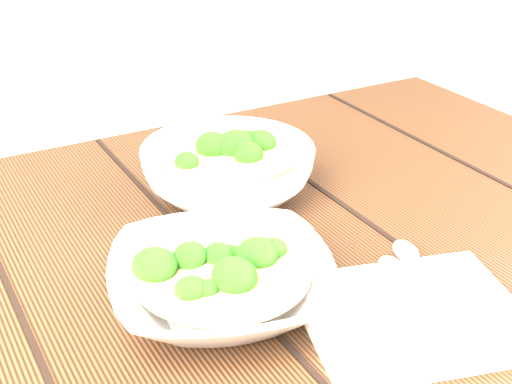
# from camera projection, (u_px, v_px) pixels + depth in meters

# --- Properties ---
(table) EXTENTS (1.20, 0.80, 0.75)m
(table) POSITION_uv_depth(u_px,v_px,m) (233.00, 349.00, 0.82)
(table) COLOR #311C0E
(table) RESTS_ON ground
(soup_bowl_front) EXTENTS (0.27, 0.27, 0.06)m
(soup_bowl_front) POSITION_uv_depth(u_px,v_px,m) (222.00, 283.00, 0.68)
(soup_bowl_front) COLOR silver
(soup_bowl_front) RESTS_ON table
(soup_bowl_back) EXTENTS (0.28, 0.28, 0.08)m
(soup_bowl_back) POSITION_uv_depth(u_px,v_px,m) (228.00, 170.00, 0.89)
(soup_bowl_back) COLOR silver
(soup_bowl_back) RESTS_ON table
(trivet) EXTENTS (0.13, 0.13, 0.03)m
(trivet) POSITION_uv_depth(u_px,v_px,m) (185.00, 259.00, 0.75)
(trivet) COLOR black
(trivet) RESTS_ON table
(napkin) EXTENTS (0.24, 0.22, 0.01)m
(napkin) POSITION_uv_depth(u_px,v_px,m) (413.00, 315.00, 0.67)
(napkin) COLOR #ECE4C4
(napkin) RESTS_ON table
(spoon_left) EXTENTS (0.10, 0.16, 0.01)m
(spoon_left) POSITION_uv_depth(u_px,v_px,m) (397.00, 287.00, 0.70)
(spoon_left) COLOR #A9A395
(spoon_left) RESTS_ON napkin
(spoon_right) EXTENTS (0.09, 0.16, 0.01)m
(spoon_right) POSITION_uv_depth(u_px,v_px,m) (415.00, 268.00, 0.73)
(spoon_right) COLOR #A9A395
(spoon_right) RESTS_ON napkin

